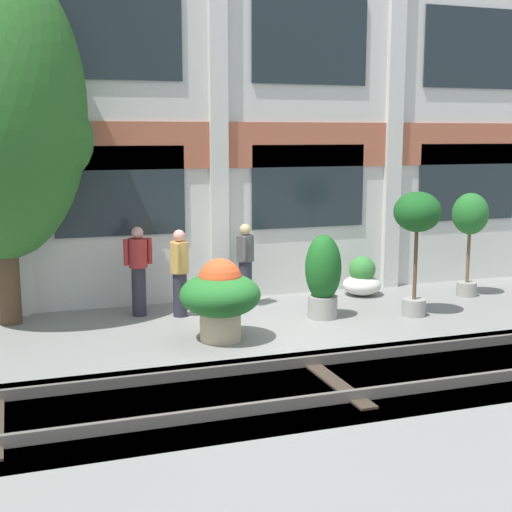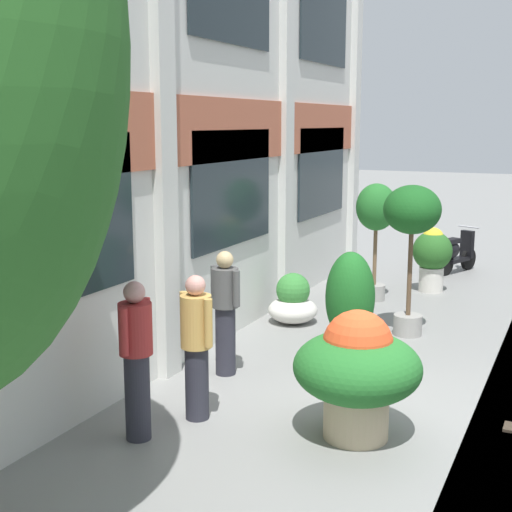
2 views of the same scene
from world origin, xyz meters
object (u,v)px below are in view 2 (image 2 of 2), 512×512
(resident_by_doorway, at_px, (225,309))
(resident_watching_tracks, at_px, (136,356))
(potted_plant_glazed_jar, at_px, (432,254))
(potted_plant_ribbed_drum, at_px, (350,307))
(scooter_near_curb, at_px, (456,253))
(potted_plant_low_pan, at_px, (412,222))
(potted_plant_stone_basin, at_px, (357,368))
(potted_plant_tall_urn, at_px, (376,216))
(resident_near_plants, at_px, (196,343))
(potted_plant_wide_bowl, at_px, (293,302))

(resident_by_doorway, relative_size, resident_watching_tracks, 0.97)
(potted_plant_glazed_jar, bearing_deg, resident_by_doorway, 165.58)
(potted_plant_ribbed_drum, xyz_separation_m, resident_by_doorway, (-1.05, 1.32, 0.07))
(potted_plant_ribbed_drum, distance_m, scooter_near_curb, 6.65)
(potted_plant_low_pan, bearing_deg, potted_plant_stone_basin, -174.70)
(potted_plant_tall_urn, xyz_separation_m, scooter_near_curb, (3.07, -0.94, -1.12))
(potted_plant_glazed_jar, bearing_deg, potted_plant_ribbed_drum, 178.13)
(potted_plant_low_pan, height_order, resident_watching_tracks, potted_plant_low_pan)
(resident_near_plants, bearing_deg, resident_by_doorway, 38.80)
(potted_plant_tall_urn, distance_m, resident_near_plants, 6.04)
(scooter_near_curb, bearing_deg, resident_watching_tracks, -166.64)
(potted_plant_wide_bowl, xyz_separation_m, potted_plant_ribbed_drum, (-1.54, -1.44, 0.46))
(potted_plant_glazed_jar, xyz_separation_m, potted_plant_stone_basin, (-6.85, -0.61, 0.02))
(potted_plant_stone_basin, relative_size, resident_near_plants, 0.84)
(potted_plant_ribbed_drum, height_order, potted_plant_low_pan, potted_plant_low_pan)
(potted_plant_glazed_jar, height_order, scooter_near_curb, potted_plant_glazed_jar)
(scooter_near_curb, bearing_deg, potted_plant_wide_bowl, -176.40)
(potted_plant_ribbed_drum, height_order, resident_near_plants, resident_near_plants)
(potted_plant_stone_basin, xyz_separation_m, resident_by_doorway, (1.11, 2.09, 0.12))
(potted_plant_glazed_jar, xyz_separation_m, resident_watching_tracks, (-7.83, 1.40, 0.16))
(potted_plant_stone_basin, height_order, resident_by_doorway, resident_by_doorway)
(potted_plant_low_pan, bearing_deg, potted_plant_ribbed_drum, 166.07)
(potted_plant_tall_urn, distance_m, resident_watching_tracks, 6.76)
(potted_plant_glazed_jar, height_order, potted_plant_stone_basin, potted_plant_stone_basin)
(potted_plant_tall_urn, relative_size, resident_watching_tracks, 1.29)
(potted_plant_ribbed_drum, height_order, potted_plant_tall_urn, potted_plant_tall_urn)
(potted_plant_ribbed_drum, bearing_deg, potted_plant_wide_bowl, 43.01)
(potted_plant_ribbed_drum, height_order, potted_plant_stone_basin, potted_plant_ribbed_drum)
(scooter_near_curb, relative_size, resident_near_plants, 0.81)
(potted_plant_glazed_jar, distance_m, scooter_near_curb, 1.97)
(potted_plant_low_pan, xyz_separation_m, resident_watching_tracks, (-4.80, 1.66, -0.86))
(potted_plant_ribbed_drum, relative_size, resident_watching_tracks, 0.93)
(resident_by_doorway, bearing_deg, potted_plant_glazed_jar, 8.16)
(resident_near_plants, bearing_deg, resident_watching_tracks, -178.51)
(resident_by_doorway, bearing_deg, resident_near_plants, -142.63)
(potted_plant_low_pan, height_order, scooter_near_curb, potted_plant_low_pan)
(potted_plant_tall_urn, bearing_deg, potted_plant_ribbed_drum, -169.54)
(resident_by_doorway, xyz_separation_m, resident_near_plants, (-1.38, -0.36, -0.00))
(resident_by_doorway, bearing_deg, potted_plant_wide_bowl, 25.13)
(resident_watching_tracks, bearing_deg, potted_plant_glazed_jar, 76.08)
(potted_plant_wide_bowl, bearing_deg, resident_near_plants, -173.11)
(potted_plant_wide_bowl, bearing_deg, resident_by_doorway, -177.44)
(potted_plant_low_pan, relative_size, scooter_near_curb, 1.75)
(potted_plant_glazed_jar, distance_m, potted_plant_low_pan, 3.21)
(potted_plant_glazed_jar, bearing_deg, potted_plant_stone_basin, -174.90)
(resident_by_doorway, relative_size, resident_near_plants, 1.00)
(potted_plant_glazed_jar, relative_size, resident_near_plants, 0.77)
(potted_plant_wide_bowl, bearing_deg, potted_plant_glazed_jar, -26.84)
(potted_plant_glazed_jar, height_order, resident_by_doorway, resident_by_doorway)
(potted_plant_ribbed_drum, height_order, resident_by_doorway, resident_by_doorway)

